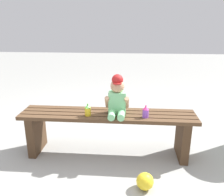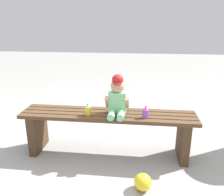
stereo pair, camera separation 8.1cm
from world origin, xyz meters
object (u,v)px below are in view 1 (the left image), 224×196
park_bench (108,126)px  sippy_cup_left (88,110)px  child_figure (117,97)px  sippy_cup_right (146,112)px  toy_ball (145,181)px

park_bench → sippy_cup_left: size_ratio=14.32×
child_figure → sippy_cup_right: bearing=-12.2°
park_bench → child_figure: child_figure is taller
sippy_cup_left → sippy_cup_right: same height
sippy_cup_right → toy_ball: (-0.01, -0.46, -0.45)m
child_figure → sippy_cup_right: child_figure is taller
sippy_cup_left → sippy_cup_right: 0.56m
sippy_cup_left → toy_ball: size_ratio=0.84×
park_bench → sippy_cup_left: sippy_cup_left is taller
sippy_cup_left → sippy_cup_right: bearing=0.0°
child_figure → sippy_cup_right: size_ratio=3.26×
park_bench → child_figure: size_ratio=4.39×
park_bench → sippy_cup_right: size_ratio=14.32×
sippy_cup_right → toy_ball: sippy_cup_right is taller
park_bench → sippy_cup_right: bearing=-11.6°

